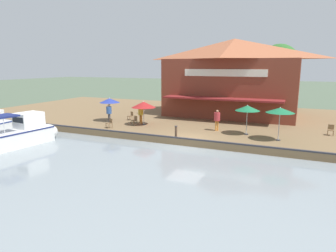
{
  "coord_description": "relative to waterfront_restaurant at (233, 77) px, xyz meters",
  "views": [
    {
      "loc": [
        20.57,
        7.63,
        6.08
      ],
      "look_at": [
        -1.0,
        -1.94,
        1.3
      ],
      "focal_mm": 32.0,
      "sensor_mm": 36.0,
      "label": 1
    }
  ],
  "objects": [
    {
      "name": "waterfront_restaurant",
      "position": [
        0.0,
        0.0,
        0.0
      ],
      "size": [
        10.78,
        14.38,
        8.36
      ],
      "color": "brown",
      "rests_on": "quay_deck"
    },
    {
      "name": "patio_umbrella_mid_patio_left",
      "position": [
        9.57,
        -6.22,
        -2.34
      ],
      "size": [
        2.25,
        2.25,
        2.24
      ],
      "color": "#B7B7B7",
      "rests_on": "quay_deck"
    },
    {
      "name": "motorboat_mid_row",
      "position": [
        17.62,
        -12.15,
        -3.89
      ],
      "size": [
        5.76,
        2.44,
        2.5
      ],
      "color": "white",
      "rests_on": "river_water"
    },
    {
      "name": "mooring_post",
      "position": [
        12.96,
        -1.55,
        -3.79
      ],
      "size": [
        0.22,
        0.22,
        0.91
      ],
      "color": "#473323",
      "rests_on": "quay_deck"
    },
    {
      "name": "person_mid_patio",
      "position": [
        9.81,
        -9.94,
        -3.12
      ],
      "size": [
        0.51,
        0.51,
        1.79
      ],
      "color": "#4C4C56",
      "rests_on": "quay_deck"
    },
    {
      "name": "quay_deck",
      "position": [
        2.31,
        -0.58,
        -4.56
      ],
      "size": [
        22.0,
        56.0,
        0.6
      ],
      "primitive_type": "cube",
      "color": "brown",
      "rests_on": "ground"
    },
    {
      "name": "tree_behind_restaurant",
      "position": [
        -5.18,
        4.15,
        1.32
      ],
      "size": [
        4.94,
        4.7,
        8.05
      ],
      "color": "brown",
      "rests_on": "quay_deck"
    },
    {
      "name": "cafe_chair_back_row_seat",
      "position": [
        12.01,
        -8.36,
        -3.78
      ],
      "size": [
        0.59,
        0.59,
        0.85
      ],
      "color": "brown",
      "rests_on": "quay_deck"
    },
    {
      "name": "person_at_quay_edge",
      "position": [
        9.07,
        -6.81,
        -3.19
      ],
      "size": [
        0.48,
        0.48,
        1.7
      ],
      "color": "orange",
      "rests_on": "quay_deck"
    },
    {
      "name": "ground_plane",
      "position": [
        13.31,
        -0.58,
        -4.86
      ],
      "size": [
        220.0,
        220.0,
        0.0
      ],
      "primitive_type": "plane",
      "color": "#4C5B47"
    },
    {
      "name": "cafe_chair_beside_entrance",
      "position": [
        7.28,
        9.48,
        -3.78
      ],
      "size": [
        0.46,
        0.46,
        0.85
      ],
      "color": "brown",
      "rests_on": "quay_deck"
    },
    {
      "name": "quay_edge_fender",
      "position": [
        13.21,
        -0.58,
        -4.21
      ],
      "size": [
        0.2,
        50.4,
        0.1
      ],
      "primitive_type": "cube",
      "color": "#2D2D33",
      "rests_on": "quay_deck"
    },
    {
      "name": "cafe_chair_far_corner_seat",
      "position": [
        9.96,
        -6.99,
        -3.78
      ],
      "size": [
        0.58,
        0.58,
        0.85
      ],
      "color": "brown",
      "rests_on": "quay_deck"
    },
    {
      "name": "person_near_entrance",
      "position": [
        9.32,
        0.71,
        -3.11
      ],
      "size": [
        0.51,
        0.51,
        1.8
      ],
      "color": "orange",
      "rests_on": "quay_deck"
    },
    {
      "name": "patio_umbrella_near_quay_edge",
      "position": [
        9.77,
        3.27,
        -2.1
      ],
      "size": [
        1.94,
        1.94,
        2.41
      ],
      "color": "#B7B7B7",
      "rests_on": "quay_deck"
    },
    {
      "name": "patio_umbrella_mid_patio_right",
      "position": [
        10.79,
        5.78,
        -1.98
      ],
      "size": [
        2.04,
        2.04,
        2.51
      ],
      "color": "#B7B7B7",
      "rests_on": "quay_deck"
    },
    {
      "name": "cafe_chair_facing_river",
      "position": [
        7.83,
        -8.65,
        -3.78
      ],
      "size": [
        0.6,
        0.6,
        0.85
      ],
      "color": "brown",
      "rests_on": "quay_deck"
    },
    {
      "name": "patio_umbrella_back_row",
      "position": [
        9.15,
        -10.28,
        -2.19
      ],
      "size": [
        1.99,
        1.99,
        2.33
      ],
      "color": "#B7B7B7",
      "rests_on": "quay_deck"
    }
  ]
}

